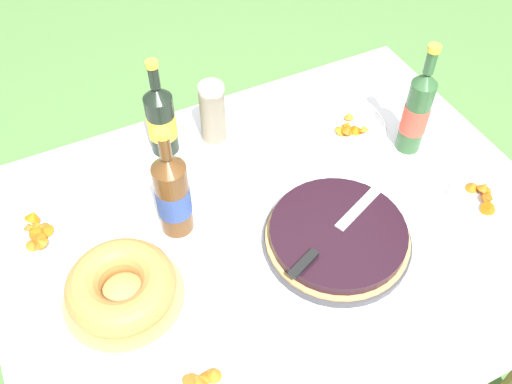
{
  "coord_description": "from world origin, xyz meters",
  "views": [
    {
      "loc": [
        -0.44,
        -0.78,
        1.92
      ],
      "look_at": [
        -0.02,
        0.09,
        0.81
      ],
      "focal_mm": 40.0,
      "sensor_mm": 36.0,
      "label": 1
    }
  ],
  "objects_px": {
    "cider_bottle_amber": "(173,194)",
    "snack_plate_near": "(45,232)",
    "bundt_cake": "(121,287)",
    "snack_plate_left": "(203,384)",
    "snack_plate_right": "(349,125)",
    "serving_knife": "(332,235)",
    "cup_stack": "(213,114)",
    "snack_plate_far": "(486,199)",
    "juice_bottle_red": "(161,119)",
    "cider_bottle_green": "(417,112)",
    "berry_tart": "(337,237)"
  },
  "relations": [
    {
      "from": "bundt_cake",
      "to": "snack_plate_right",
      "type": "distance_m",
      "value": 0.83
    },
    {
      "from": "cup_stack",
      "to": "cider_bottle_green",
      "type": "bearing_deg",
      "value": -28.89
    },
    {
      "from": "cider_bottle_green",
      "to": "cider_bottle_amber",
      "type": "height_order",
      "value": "cider_bottle_green"
    },
    {
      "from": "bundt_cake",
      "to": "snack_plate_near",
      "type": "bearing_deg",
      "value": 115.54
    },
    {
      "from": "snack_plate_near",
      "to": "snack_plate_far",
      "type": "distance_m",
      "value": 1.15
    },
    {
      "from": "cider_bottle_green",
      "to": "snack_plate_near",
      "type": "xyz_separation_m",
      "value": [
        -1.02,
        0.14,
        -0.12
      ]
    },
    {
      "from": "snack_plate_left",
      "to": "cup_stack",
      "type": "bearing_deg",
      "value": 64.79
    },
    {
      "from": "serving_knife",
      "to": "juice_bottle_red",
      "type": "relative_size",
      "value": 1.16
    },
    {
      "from": "serving_knife",
      "to": "cup_stack",
      "type": "relative_size",
      "value": 1.76
    },
    {
      "from": "bundt_cake",
      "to": "snack_plate_right",
      "type": "relative_size",
      "value": 1.27
    },
    {
      "from": "bundt_cake",
      "to": "snack_plate_far",
      "type": "bearing_deg",
      "value": -8.61
    },
    {
      "from": "cup_stack",
      "to": "serving_knife",
      "type": "bearing_deg",
      "value": -78.48
    },
    {
      "from": "cider_bottle_green",
      "to": "snack_plate_left",
      "type": "relative_size",
      "value": 1.54
    },
    {
      "from": "serving_knife",
      "to": "cider_bottle_green",
      "type": "relative_size",
      "value": 1.02
    },
    {
      "from": "juice_bottle_red",
      "to": "snack_plate_right",
      "type": "xyz_separation_m",
      "value": [
        0.53,
        -0.16,
        -0.1
      ]
    },
    {
      "from": "bundt_cake",
      "to": "snack_plate_left",
      "type": "xyz_separation_m",
      "value": [
        0.08,
        -0.28,
        -0.03
      ]
    },
    {
      "from": "bundt_cake",
      "to": "cider_bottle_amber",
      "type": "height_order",
      "value": "cider_bottle_amber"
    },
    {
      "from": "snack_plate_far",
      "to": "cup_stack",
      "type": "bearing_deg",
      "value": 135.82
    },
    {
      "from": "cup_stack",
      "to": "berry_tart",
      "type": "bearing_deg",
      "value": -75.16
    },
    {
      "from": "cider_bottle_green",
      "to": "juice_bottle_red",
      "type": "relative_size",
      "value": 1.14
    },
    {
      "from": "cider_bottle_green",
      "to": "serving_knife",
      "type": "bearing_deg",
      "value": -151.06
    },
    {
      "from": "cup_stack",
      "to": "cider_bottle_amber",
      "type": "bearing_deg",
      "value": -130.17
    },
    {
      "from": "snack_plate_near",
      "to": "juice_bottle_red",
      "type": "bearing_deg",
      "value": 22.88
    },
    {
      "from": "berry_tart",
      "to": "cider_bottle_green",
      "type": "relative_size",
      "value": 1.07
    },
    {
      "from": "cup_stack",
      "to": "snack_plate_left",
      "type": "height_order",
      "value": "cup_stack"
    },
    {
      "from": "snack_plate_left",
      "to": "bundt_cake",
      "type": "bearing_deg",
      "value": 106.59
    },
    {
      "from": "snack_plate_near",
      "to": "snack_plate_right",
      "type": "height_order",
      "value": "snack_plate_near"
    },
    {
      "from": "cider_bottle_amber",
      "to": "snack_plate_near",
      "type": "height_order",
      "value": "cider_bottle_amber"
    },
    {
      "from": "bundt_cake",
      "to": "snack_plate_left",
      "type": "height_order",
      "value": "bundt_cake"
    },
    {
      "from": "juice_bottle_red",
      "to": "cider_bottle_green",
      "type": "bearing_deg",
      "value": -25.48
    },
    {
      "from": "cider_bottle_green",
      "to": "cider_bottle_amber",
      "type": "relative_size",
      "value": 1.04
    },
    {
      "from": "snack_plate_far",
      "to": "berry_tart",
      "type": "bearing_deg",
      "value": 172.12
    },
    {
      "from": "cider_bottle_green",
      "to": "snack_plate_far",
      "type": "relative_size",
      "value": 1.73
    },
    {
      "from": "berry_tart",
      "to": "juice_bottle_red",
      "type": "distance_m",
      "value": 0.58
    },
    {
      "from": "cider_bottle_amber",
      "to": "snack_plate_far",
      "type": "height_order",
      "value": "cider_bottle_amber"
    },
    {
      "from": "serving_knife",
      "to": "cup_stack",
      "type": "height_order",
      "value": "cup_stack"
    },
    {
      "from": "bundt_cake",
      "to": "cider_bottle_green",
      "type": "xyz_separation_m",
      "value": [
        0.89,
        0.12,
        0.09
      ]
    },
    {
      "from": "cup_stack",
      "to": "snack_plate_right",
      "type": "bearing_deg",
      "value": -18.76
    },
    {
      "from": "cider_bottle_amber",
      "to": "juice_bottle_red",
      "type": "relative_size",
      "value": 1.09
    },
    {
      "from": "berry_tart",
      "to": "snack_plate_far",
      "type": "distance_m",
      "value": 0.43
    },
    {
      "from": "cider_bottle_amber",
      "to": "snack_plate_left",
      "type": "bearing_deg",
      "value": -103.98
    },
    {
      "from": "serving_knife",
      "to": "snack_plate_near",
      "type": "xyz_separation_m",
      "value": [
        -0.63,
        0.36,
        -0.05
      ]
    },
    {
      "from": "cup_stack",
      "to": "snack_plate_left",
      "type": "distance_m",
      "value": 0.75
    },
    {
      "from": "juice_bottle_red",
      "to": "snack_plate_left",
      "type": "xyz_separation_m",
      "value": [
        -0.18,
        -0.7,
        -0.1
      ]
    },
    {
      "from": "snack_plate_near",
      "to": "snack_plate_far",
      "type": "bearing_deg",
      "value": -20.65
    },
    {
      "from": "berry_tart",
      "to": "snack_plate_right",
      "type": "distance_m",
      "value": 0.43
    },
    {
      "from": "snack_plate_left",
      "to": "cider_bottle_amber",
      "type": "bearing_deg",
      "value": 76.02
    },
    {
      "from": "cider_bottle_amber",
      "to": "snack_plate_left",
      "type": "xyz_separation_m",
      "value": [
        -0.11,
        -0.42,
        -0.11
      ]
    },
    {
      "from": "cider_bottle_green",
      "to": "berry_tart",
      "type": "bearing_deg",
      "value": -150.65
    },
    {
      "from": "bundt_cake",
      "to": "snack_plate_right",
      "type": "xyz_separation_m",
      "value": [
        0.78,
        0.26,
        -0.03
      ]
    }
  ]
}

